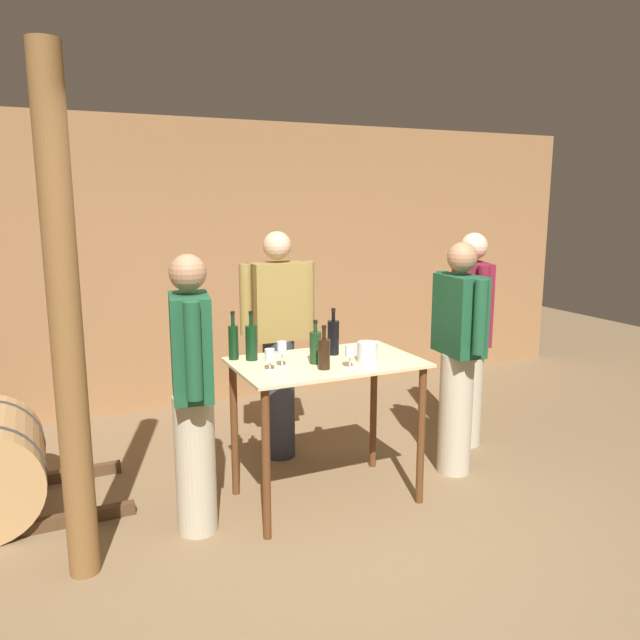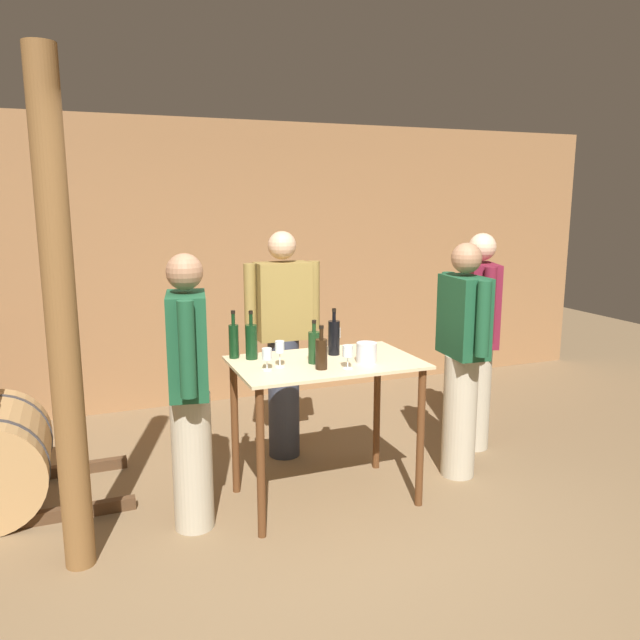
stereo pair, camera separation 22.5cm
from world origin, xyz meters
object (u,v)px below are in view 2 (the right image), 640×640
at_px(wine_bottle_left, 251,341).
at_px(ice_bucket, 367,353).
at_px(wooden_post, 62,324).
at_px(wine_bottle_far_right, 334,337).
at_px(wine_bottle_center, 321,353).
at_px(person_host, 283,340).
at_px(wine_glass_far_side, 336,334).
at_px(person_visitor_near_door, 462,356).
at_px(person_visitor_bearded, 189,388).
at_px(wine_glass_near_center, 280,348).
at_px(wine_glass_near_right, 348,352).
at_px(person_visitor_with_scarf, 478,337).
at_px(wine_bottle_far_left, 234,340).
at_px(wine_glass_near_left, 267,355).
at_px(wine_bottle_right, 314,347).

height_order(wine_bottle_left, ice_bucket, wine_bottle_left).
height_order(wooden_post, wine_bottle_far_right, wooden_post).
bearing_deg(wine_bottle_center, person_host, 85.98).
relative_size(wine_glass_far_side, person_visitor_near_door, 0.08).
bearing_deg(person_visitor_near_door, ice_bucket, -171.50).
xyz_separation_m(wooden_post, wine_bottle_far_right, (1.65, 0.35, -0.28)).
bearing_deg(wine_bottle_left, wine_bottle_center, -49.76).
bearing_deg(person_visitor_bearded, wine_bottle_center, -8.93).
xyz_separation_m(wine_glass_far_side, person_visitor_bearded, (-1.09, -0.36, -0.16)).
bearing_deg(wine_glass_near_center, wine_bottle_center, -31.17).
bearing_deg(wine_glass_near_right, wine_bottle_far_right, 80.93).
xyz_separation_m(wine_bottle_far_right, person_visitor_bearded, (-1.00, -0.18, -0.19)).
bearing_deg(person_visitor_with_scarf, person_visitor_bearded, -169.59).
bearing_deg(wine_bottle_far_left, wine_glass_near_left, -72.17).
relative_size(wine_glass_near_center, wine_glass_far_side, 1.19).
xyz_separation_m(wooden_post, wine_glass_far_side, (1.75, 0.53, -0.30)).
bearing_deg(person_visitor_near_door, wine_bottle_far_right, 171.03).
xyz_separation_m(wine_bottle_right, person_visitor_with_scarf, (1.53, 0.41, -0.15)).
relative_size(wine_bottle_far_right, wine_glass_far_side, 2.24).
relative_size(wine_bottle_far_left, person_host, 0.18).
height_order(wine_bottle_far_right, person_visitor_bearded, person_visitor_bearded).
distance_m(wine_bottle_right, person_visitor_with_scarf, 1.59).
height_order(wine_bottle_left, person_visitor_bearded, person_visitor_bearded).
distance_m(wooden_post, wine_glass_far_side, 1.85).
xyz_separation_m(wine_glass_near_left, wine_glass_far_side, (0.62, 0.38, 0.00)).
height_order(wine_glass_near_center, person_visitor_bearded, person_visitor_bearded).
height_order(wine_glass_near_center, person_visitor_near_door, person_visitor_near_door).
relative_size(wine_bottle_far_left, wine_bottle_right, 1.13).
xyz_separation_m(wine_bottle_right, wine_glass_near_right, (0.15, -0.19, -0.00)).
distance_m(wine_bottle_center, person_visitor_bearded, 0.81).
bearing_deg(wine_bottle_left, wooden_post, -158.33).
relative_size(wine_bottle_center, wine_bottle_right, 0.98).
bearing_deg(person_visitor_near_door, person_visitor_bearded, -178.97).
bearing_deg(wine_bottle_far_left, person_visitor_near_door, -10.89).
distance_m(wine_glass_near_left, person_visitor_bearded, 0.50).
height_order(wine_bottle_far_right, ice_bucket, wine_bottle_far_right).
height_order(wine_bottle_left, wine_glass_far_side, wine_bottle_left).
height_order(wine_bottle_center, wine_glass_near_left, wine_bottle_center).
bearing_deg(wine_bottle_right, wine_bottle_left, 143.66).
relative_size(wine_glass_near_right, person_host, 0.08).
relative_size(wine_glass_near_left, wine_glass_far_side, 0.98).
relative_size(wooden_post, wine_bottle_left, 8.48).
bearing_deg(wine_glass_near_right, wine_bottle_right, 127.27).
relative_size(wine_bottle_far_left, wine_glass_near_center, 1.90).
bearing_deg(person_host, wine_glass_near_center, -109.40).
bearing_deg(wine_glass_near_right, wine_bottle_far_left, 139.11).
bearing_deg(wooden_post, wine_glass_near_center, 8.55).
height_order(ice_bucket, person_visitor_near_door, person_visitor_near_door).
bearing_deg(ice_bucket, wine_bottle_center, -173.31).
bearing_deg(person_visitor_with_scarf, wine_bottle_left, -175.19).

